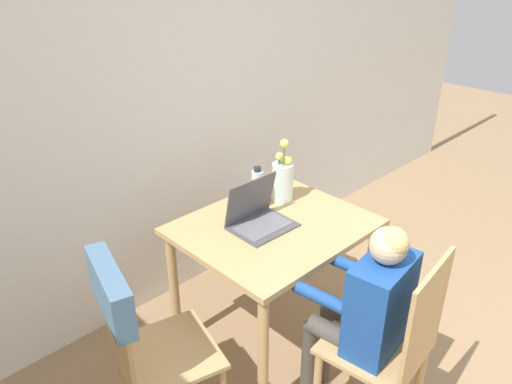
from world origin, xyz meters
TOP-DOWN VIEW (x-y plane):
  - wall_back at (0.00, 2.23)m, footprint 6.40×0.05m
  - dining_table at (0.01, 1.45)m, footprint 0.91×0.77m
  - chair_occupied at (-0.05, 0.71)m, footprint 0.45×0.45m
  - chair_spare at (-0.85, 1.40)m, footprint 0.52×0.49m
  - person_seated at (-0.07, 0.83)m, footprint 0.37×0.46m
  - laptop at (-0.06, 1.51)m, footprint 0.31×0.24m
  - flower_vase at (0.23, 1.60)m, footprint 0.12×0.12m
  - water_bottle at (0.07, 1.63)m, footprint 0.06×0.06m

SIDE VIEW (x-z plane):
  - chair_occupied at x=-0.05m, z-range 0.01..0.95m
  - dining_table at x=0.01m, z-range 0.26..1.00m
  - chair_spare at x=-0.85m, z-range 0.16..1.11m
  - person_seated at x=-0.07m, z-range 0.12..1.16m
  - laptop at x=-0.06m, z-range 0.68..0.91m
  - water_bottle at x=0.07m, z-range 0.73..0.97m
  - flower_vase at x=0.23m, z-range 0.68..1.05m
  - wall_back at x=0.00m, z-range 0.00..2.50m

